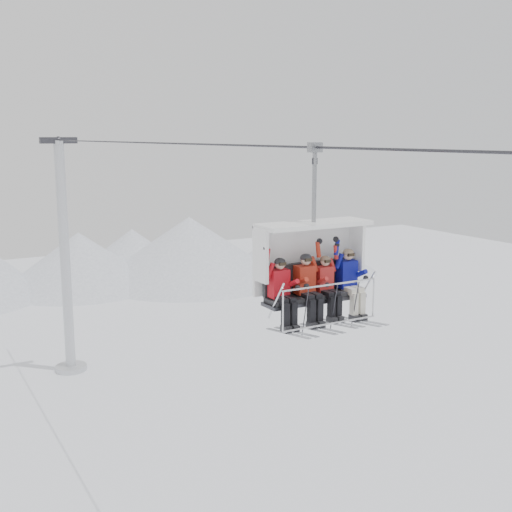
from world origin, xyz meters
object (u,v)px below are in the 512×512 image
lift_tower_right (66,274)px  skier_center_left (307,285)px  skier_far_left (282,290)px  skier_far_right (349,280)px  chairlift_carrier (310,260)px  skier_center_right (327,285)px

lift_tower_right → skier_center_left: (-0.27, -24.81, 4.46)m
skier_far_left → skier_far_right: size_ratio=0.97×
lift_tower_right → chairlift_carrier: bearing=-90.0°
lift_tower_right → skier_center_left: lift_tower_right is taller
skier_center_left → skier_far_right: skier_far_right is taller
lift_tower_right → chairlift_carrier: lift_tower_right is taller
chairlift_carrier → skier_far_left: size_ratio=2.36×
chairlift_carrier → skier_far_right: 1.09m
lift_tower_right → skier_far_left: bearing=-92.2°
skier_center_right → skier_far_right: 0.66m
skier_far_left → chairlift_carrier: bearing=18.2°
skier_far_left → skier_far_right: bearing=0.1°
chairlift_carrier → skier_far_right: bearing=-18.5°
lift_tower_right → skier_far_left: (-0.95, -24.81, 4.44)m
skier_center_right → skier_center_left: bearing=178.7°
chairlift_carrier → skier_center_right: bearing=-50.4°
chairlift_carrier → skier_far_left: chairlift_carrier is taller
chairlift_carrier → skier_center_left: chairlift_carrier is taller
skier_far_left → skier_center_right: (1.21, -0.01, -0.03)m
lift_tower_right → chairlift_carrier: (0.00, -24.50, 4.96)m
skier_far_left → lift_tower_right: bearing=87.8°
skier_center_right → skier_far_right: (0.66, 0.01, 0.05)m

